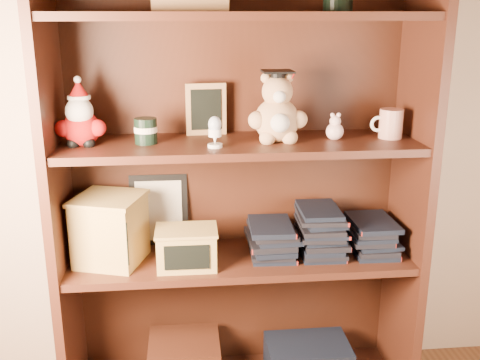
{
  "coord_description": "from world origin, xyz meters",
  "views": [
    {
      "loc": [
        0.03,
        -0.45,
        1.35
      ],
      "look_at": [
        0.21,
        1.3,
        0.82
      ],
      "focal_mm": 42.0,
      "sensor_mm": 36.0,
      "label": 1
    }
  ],
  "objects_px": {
    "bookcase": "(238,187)",
    "grad_teddy_bear": "(277,114)",
    "teacher_mug": "(390,124)",
    "treats_box": "(110,229)"
  },
  "relations": [
    {
      "from": "bookcase",
      "to": "treats_box",
      "type": "xyz_separation_m",
      "value": [
        -0.43,
        -0.05,
        -0.11
      ]
    },
    {
      "from": "bookcase",
      "to": "teacher_mug",
      "type": "relative_size",
      "value": 14.8
    },
    {
      "from": "bookcase",
      "to": "treats_box",
      "type": "distance_m",
      "value": 0.44
    },
    {
      "from": "bookcase",
      "to": "grad_teddy_bear",
      "type": "relative_size",
      "value": 6.92
    },
    {
      "from": "bookcase",
      "to": "grad_teddy_bear",
      "type": "xyz_separation_m",
      "value": [
        0.12,
        -0.06,
        0.26
      ]
    },
    {
      "from": "bookcase",
      "to": "teacher_mug",
      "type": "height_order",
      "value": "bookcase"
    },
    {
      "from": "grad_teddy_bear",
      "to": "teacher_mug",
      "type": "xyz_separation_m",
      "value": [
        0.38,
        0.01,
        -0.04
      ]
    },
    {
      "from": "teacher_mug",
      "to": "grad_teddy_bear",
      "type": "bearing_deg",
      "value": -178.94
    },
    {
      "from": "teacher_mug",
      "to": "treats_box",
      "type": "height_order",
      "value": "teacher_mug"
    },
    {
      "from": "grad_teddy_bear",
      "to": "teacher_mug",
      "type": "relative_size",
      "value": 2.14
    }
  ]
}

